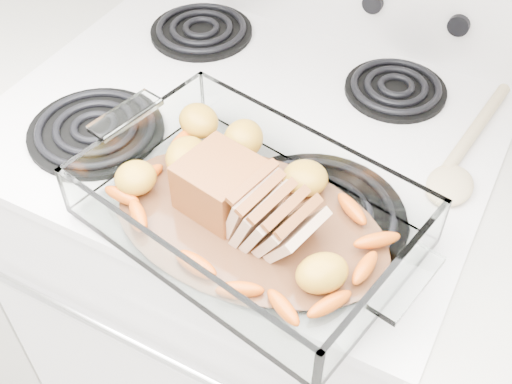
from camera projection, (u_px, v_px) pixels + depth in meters
The scene contains 6 objects.
electric_range at pixel (252, 277), 1.37m from camera, with size 0.78×0.70×1.12m.
counter_left at pixel (17, 179), 1.59m from camera, with size 0.58×0.68×0.93m.
baking_dish at pixel (249, 216), 0.85m from camera, with size 0.42×0.28×0.08m.
pork_roast at pixel (236, 199), 0.83m from camera, with size 0.20×0.10×0.08m.
roast_vegetables at pixel (260, 191), 0.86m from camera, with size 0.39×0.21×0.05m.
wooden_spoon at pixel (462, 159), 0.95m from camera, with size 0.07×0.31×0.02m.
Camera 1 is at (0.39, 0.94, 1.60)m, focal length 45.00 mm.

